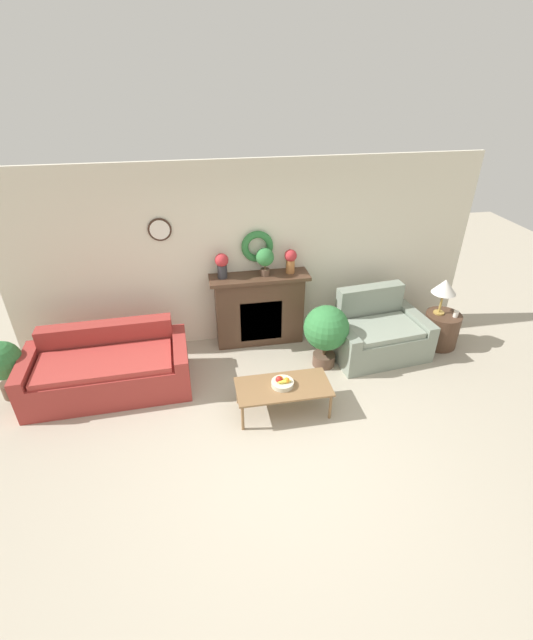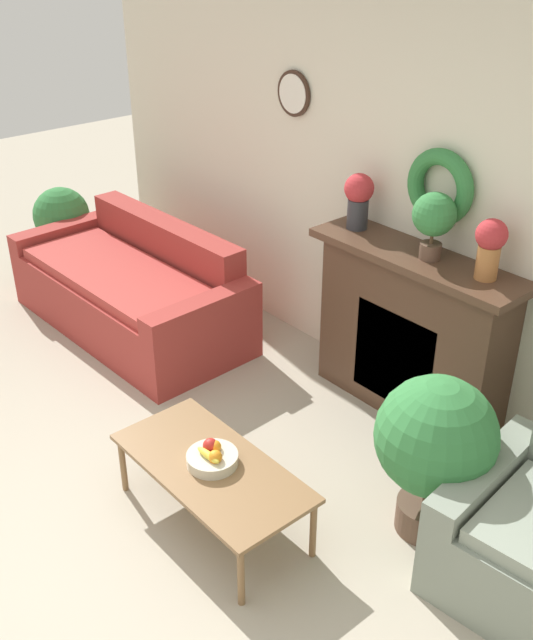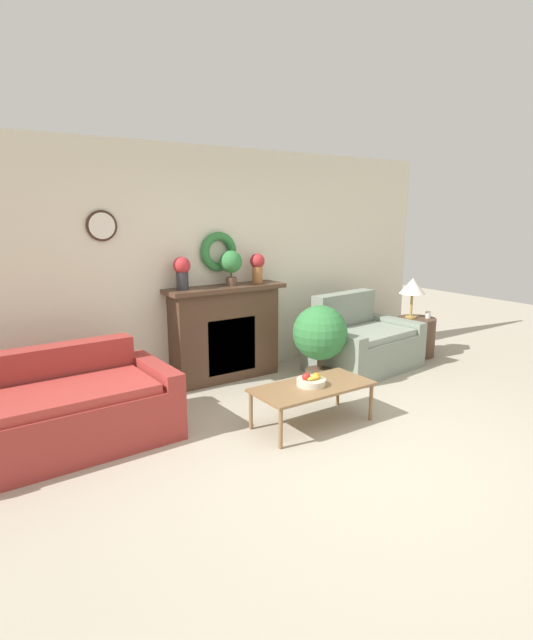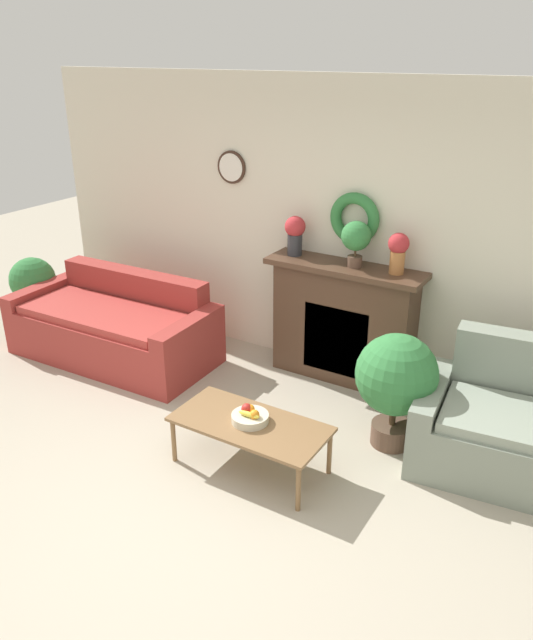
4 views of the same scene
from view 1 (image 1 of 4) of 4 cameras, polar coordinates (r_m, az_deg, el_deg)
The scene contains 15 objects.
ground_plane at distance 4.92m, azimuth 2.49°, elevation -18.33°, with size 16.00×16.00×0.00m, color #ADA38E.
wall_back at distance 6.27m, azimuth -2.49°, elevation 8.57°, with size 6.80×0.16×2.70m.
fireplace at distance 6.44m, azimuth -0.95°, elevation 1.50°, with size 1.44×0.41×1.13m.
couch_left at distance 5.99m, azimuth -20.31°, elevation -6.15°, with size 2.09×1.02×0.81m.
loveseat_right at distance 6.53m, azimuth 14.48°, elevation -1.71°, with size 1.45×1.07×0.94m.
coffee_table at distance 5.26m, azimuth 2.25°, elevation -9.06°, with size 1.15×0.55×0.39m.
fruit_bowl at distance 5.22m, azimuth 2.13°, elevation -8.33°, with size 0.27×0.27×0.12m.
side_table_by_loveseat at distance 7.03m, azimuth 22.21°, elevation -1.18°, with size 0.52×0.52×0.53m.
table_lamp at distance 6.72m, azimuth 22.68°, elevation 4.07°, with size 0.35×0.35×0.56m.
mug at distance 6.88m, azimuth 23.93°, elevation 0.74°, with size 0.07×0.07×0.10m.
vase_on_mantel_left at distance 6.05m, azimuth -5.97°, elevation 7.44°, with size 0.19×0.19×0.36m.
vase_on_mantel_right at distance 6.19m, azimuth 3.22°, elevation 8.07°, with size 0.18×0.18×0.35m.
potted_plant_on_mantel at distance 6.08m, azimuth -0.21°, elevation 8.22°, with size 0.26×0.26×0.41m.
potted_plant_floor_by_couch at distance 6.31m, azimuth -31.77°, elevation -4.96°, with size 0.49×0.49×0.81m.
potted_plant_floor_by_loveseat at distance 5.96m, azimuth 7.95°, elevation -1.34°, with size 0.63×0.63×0.93m.
Camera 1 is at (-0.78, -3.13, 3.72)m, focal length 24.00 mm.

